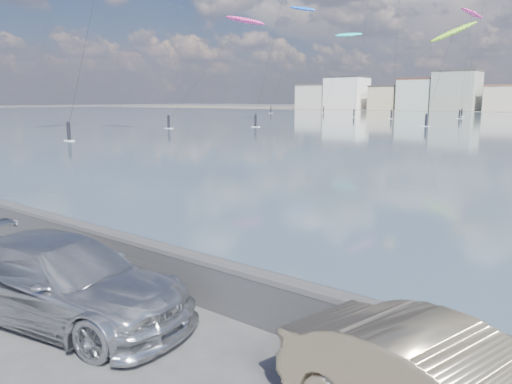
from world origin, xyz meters
TOP-DOWN VIEW (x-y plane):
  - ground at (0.00, 0.00)m, footprint 700.00×700.00m
  - seawall at (0.00, 2.70)m, footprint 400.00×0.36m
  - car_silver at (-0.90, 0.51)m, footprint 5.77×3.28m
  - kitesurfer_0 at (-83.30, 131.79)m, footprint 10.52×15.90m
  - kitesurfer_3 at (-46.16, 59.43)m, footprint 8.43×16.71m
  - kitesurfer_5 at (-74.19, 145.14)m, footprint 9.06×16.83m
  - kitesurfer_13 at (-30.19, 124.79)m, footprint 6.69×20.08m
  - kitesurfer_15 at (-21.42, 85.04)m, footprint 7.76×16.06m

SIDE VIEW (x-z plane):
  - ground at x=0.00m, z-range 0.00..0.00m
  - seawall at x=0.00m, z-range 0.04..1.12m
  - car_silver at x=-0.90m, z-range 0.00..1.58m
  - kitesurfer_15 at x=-21.42m, z-range 6.40..23.96m
  - kitesurfer_3 at x=-46.16m, z-range 7.34..25.31m
  - kitesurfer_13 at x=-30.19m, z-range 10.98..36.79m
  - kitesurfer_5 at x=-74.19m, z-range 11.51..37.31m
  - kitesurfer_0 at x=-83.30m, z-range 14.76..48.66m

